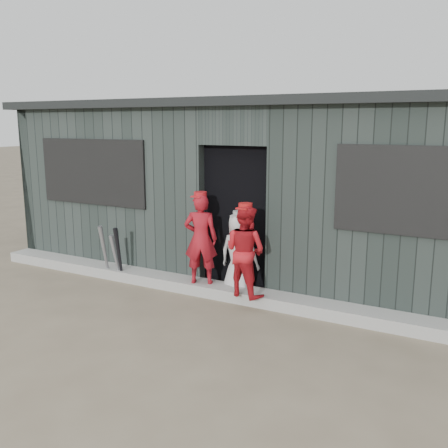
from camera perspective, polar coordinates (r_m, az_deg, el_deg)
The scene contains 9 objects.
ground at distance 5.35m, azimuth -9.53°, elevation -14.01°, with size 80.00×80.00×0.00m, color brown.
curb at distance 6.73m, azimuth 0.08°, elevation -7.71°, with size 8.00×0.36×0.15m, color gray.
bat_left at distance 7.60m, azimuth -13.48°, elevation -3.15°, with size 0.07×0.07×0.82m, color gray.
bat_mid at distance 7.51m, azimuth -12.27°, elevation -3.76°, with size 0.07×0.07×0.69m, color gray.
bat_right at distance 7.42m, azimuth -11.92°, elevation -3.43°, with size 0.07×0.07×0.82m, color black.
player_red_left at distance 6.69m, azimuth -2.67°, elevation -1.71°, with size 0.45×0.29×1.22m, color maroon.
player_red_right at distance 6.21m, azimuth 2.42°, elevation -3.09°, with size 0.56×0.44×1.15m, color #B4161E.
player_grey_back at distance 6.70m, azimuth 1.73°, elevation -3.43°, with size 0.55×0.36×1.13m, color beige.
dugout at distance 7.94m, azimuth 5.89°, elevation 4.18°, with size 8.30×3.30×2.62m.
Camera 1 is at (3.02, -3.77, 2.28)m, focal length 40.00 mm.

